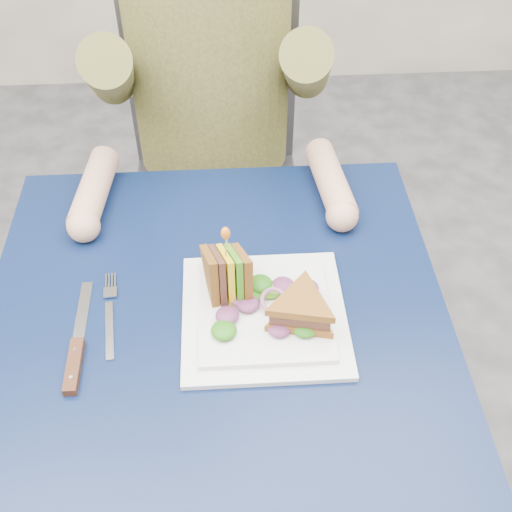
{
  "coord_description": "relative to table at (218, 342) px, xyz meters",
  "views": [
    {
      "loc": [
        0.03,
        -0.67,
        1.53
      ],
      "look_at": [
        0.07,
        0.03,
        0.82
      ],
      "focal_mm": 45.0,
      "sensor_mm": 36.0,
      "label": 1
    }
  ],
  "objects": [
    {
      "name": "sandwich_upright",
      "position": [
        0.02,
        0.03,
        0.13
      ],
      "size": [
        0.09,
        0.15,
        0.15
      ],
      "color": "brown",
      "rests_on": "plate"
    },
    {
      "name": "sandwich_flat",
      "position": [
        0.13,
        -0.04,
        0.12
      ],
      "size": [
        0.14,
        0.14,
        0.05
      ],
      "color": "brown",
      "rests_on": "plate"
    },
    {
      "name": "plate",
      "position": [
        0.08,
        -0.02,
        0.09
      ],
      "size": [
        0.26,
        0.26,
        0.02
      ],
      "color": "white",
      "rests_on": "table"
    },
    {
      "name": "toothpick_frill",
      "position": [
        0.02,
        0.03,
        0.23
      ],
      "size": [
        0.01,
        0.01,
        0.02
      ],
      "primitive_type": "ellipsoid",
      "color": "orange",
      "rests_on": "sandwich_upright"
    },
    {
      "name": "toothpick",
      "position": [
        0.02,
        0.03,
        0.2
      ],
      "size": [
        0.01,
        0.01,
        0.06
      ],
      "primitive_type": "cylinder",
      "rotation": [
        0.14,
        0.07,
        0.0
      ],
      "color": "tan",
      "rests_on": "sandwich_upright"
    },
    {
      "name": "chair",
      "position": [
        0.0,
        0.68,
        -0.11
      ],
      "size": [
        0.42,
        0.4,
        0.93
      ],
      "color": "#47474C",
      "rests_on": "ground"
    },
    {
      "name": "onion_ring",
      "position": [
        0.09,
        -0.01,
        0.11
      ],
      "size": [
        0.04,
        0.04,
        0.02
      ],
      "primitive_type": "torus",
      "rotation": [
        0.44,
        0.0,
        0.0
      ],
      "color": "#9E4C7A",
      "rests_on": "plate"
    },
    {
      "name": "diner",
      "position": [
        -0.0,
        0.56,
        0.26
      ],
      "size": [
        0.54,
        0.59,
        0.74
      ],
      "color": "brown",
      "rests_on": "chair"
    },
    {
      "name": "table",
      "position": [
        0.0,
        0.0,
        0.0
      ],
      "size": [
        0.75,
        0.75,
        0.73
      ],
      "color": "black",
      "rests_on": "ground"
    },
    {
      "name": "ground",
      "position": [
        0.0,
        0.0,
        -0.65
      ],
      "size": [
        4.0,
        4.0,
        0.0
      ],
      "primitive_type": "plane",
      "color": "#4B4B4D",
      "rests_on": "ground"
    },
    {
      "name": "knife",
      "position": [
        -0.21,
        -0.08,
        0.09
      ],
      "size": [
        0.02,
        0.22,
        0.02
      ],
      "color": "silver",
      "rests_on": "table"
    },
    {
      "name": "fork",
      "position": [
        -0.17,
        -0.0,
        0.08
      ],
      "size": [
        0.03,
        0.18,
        0.01
      ],
      "color": "silver",
      "rests_on": "table"
    },
    {
      "name": "lettuce_spill",
      "position": [
        0.08,
        -0.01,
        0.11
      ],
      "size": [
        0.15,
        0.13,
        0.02
      ],
      "primitive_type": null,
      "color": "#337A14",
      "rests_on": "plate"
    }
  ]
}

